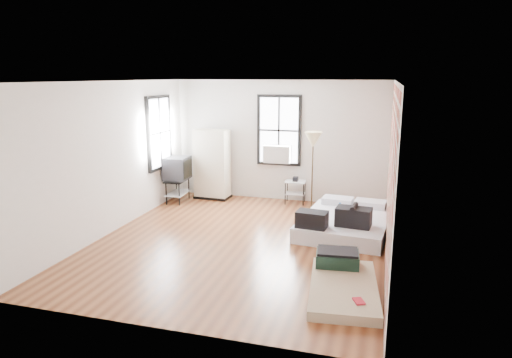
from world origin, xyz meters
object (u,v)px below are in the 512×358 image
(side_table, at_px, (295,186))
(floor_lamp, at_px, (313,143))
(tv_stand, at_px, (177,170))
(mattress_main, at_px, (345,222))
(mattress_bare, at_px, (342,280))
(wardrobe, at_px, (212,165))

(side_table, xyz_separation_m, floor_lamp, (0.46, -0.52, 1.07))
(floor_lamp, xyz_separation_m, tv_stand, (-3.13, -0.08, -0.73))
(mattress_main, relative_size, tv_stand, 2.14)
(tv_stand, bearing_deg, mattress_main, -18.82)
(side_table, xyz_separation_m, tv_stand, (-2.67, -0.60, 0.35))
(mattress_bare, height_order, floor_lamp, floor_lamp)
(side_table, distance_m, floor_lamp, 1.28)
(mattress_bare, distance_m, tv_stand, 5.44)
(side_table, bearing_deg, mattress_main, -52.10)
(mattress_main, distance_m, tv_stand, 4.13)
(mattress_main, height_order, side_table, mattress_main)
(mattress_main, xyz_separation_m, floor_lamp, (-0.83, 1.14, 1.30))
(floor_lamp, distance_m, tv_stand, 3.22)
(mattress_bare, xyz_separation_m, floor_lamp, (-1.00, 3.56, 1.38))
(mattress_bare, xyz_separation_m, tv_stand, (-4.13, 3.48, 0.65))
(mattress_bare, xyz_separation_m, wardrobe, (-3.47, 4.01, 0.71))
(mattress_bare, relative_size, wardrobe, 1.08)
(wardrobe, bearing_deg, mattress_main, -23.33)
(mattress_main, height_order, floor_lamp, floor_lamp)
(wardrobe, distance_m, tv_stand, 0.85)
(mattress_main, bearing_deg, wardrobe, 160.26)
(mattress_main, distance_m, wardrobe, 3.71)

